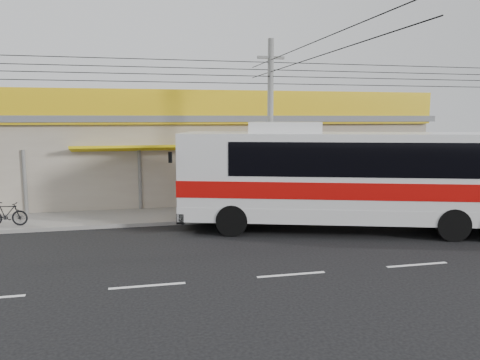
# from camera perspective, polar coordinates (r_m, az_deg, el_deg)

# --- Properties ---
(ground) EXTENTS (120.00, 120.00, 0.00)m
(ground) POSITION_cam_1_polar(r_m,az_deg,el_deg) (15.84, 3.28, -8.57)
(ground) COLOR black
(ground) RESTS_ON ground
(sidewalk) EXTENTS (30.00, 3.20, 0.15)m
(sidewalk) POSITION_cam_1_polar(r_m,az_deg,el_deg) (21.49, -1.17, -4.02)
(sidewalk) COLOR slate
(sidewalk) RESTS_ON ground
(lane_markings) EXTENTS (50.00, 0.12, 0.01)m
(lane_markings) POSITION_cam_1_polar(r_m,az_deg,el_deg) (13.57, 6.27, -11.41)
(lane_markings) COLOR silver
(lane_markings) RESTS_ON ground
(storefront_building) EXTENTS (22.60, 9.20, 5.70)m
(storefront_building) POSITION_cam_1_polar(r_m,az_deg,el_deg) (26.57, -3.62, 3.06)
(storefront_building) COLOR gray
(storefront_building) RESTS_ON ground
(coach_bus) EXTENTS (13.97, 7.00, 4.24)m
(coach_bus) POSITION_cam_1_polar(r_m,az_deg,el_deg) (18.71, 14.88, 0.79)
(coach_bus) COLOR silver
(coach_bus) RESTS_ON ground
(motorbike_dark) EXTENTS (1.65, 0.67, 0.96)m
(motorbike_dark) POSITION_cam_1_polar(r_m,az_deg,el_deg) (20.70, -26.56, -3.71)
(motorbike_dark) COLOR black
(motorbike_dark) RESTS_ON sidewalk
(utility_pole) EXTENTS (34.00, 14.00, 7.60)m
(utility_pole) POSITION_cam_1_polar(r_m,az_deg,el_deg) (19.71, 3.76, 13.02)
(utility_pole) COLOR #60605E
(utility_pole) RESTS_ON ground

